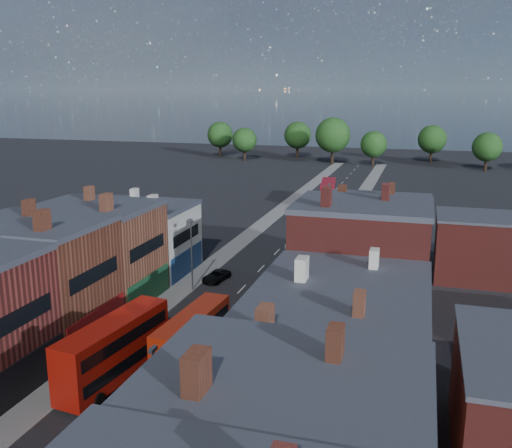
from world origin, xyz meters
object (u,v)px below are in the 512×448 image
Objects in this scene: bus_0 at (114,348)px; bus_1 at (192,337)px; ped_3 at (290,309)px; car_3 at (294,242)px; car_1 at (121,432)px; bus_2 at (328,193)px; ped_1 at (118,319)px; car_2 at (216,276)px.

bus_0 is 6.33m from bus_1.
car_3 is at bearing 23.18° from ped_3.
car_1 is (4.35, -6.89, -2.11)m from bus_0.
bus_0 is 1.12× the size of bus_1.
bus_2 is 3.62× the size of car_1.
car_1 is 1.80× the size of ped_1.
bus_0 reaches higher than car_3.
bus_1 reaches higher than ped_1.
bus_2 reaches higher than car_2.
bus_2 is 48.06m from car_2.
bus_1 is at bearing 48.15° from bus_0.
ped_3 is (5.68, -56.33, -1.67)m from bus_2.
bus_0 reaches higher than ped_3.
car_3 is (0.09, -30.01, -2.10)m from bus_2.
car_3 is (0.24, 49.12, 0.06)m from car_1.
car_3 is 34.86m from ped_1.
ped_1 is at bearing 125.71° from bus_0.
car_2 is 2.45× the size of ped_1.
car_2 is at bearing -103.88° from bus_2.
bus_0 is 42.53m from car_3.
bus_1 reaches higher than ped_3.
car_2 is at bearing -100.81° from car_3.
bus_2 is 56.64m from ped_3.
bus_1 reaches higher than car_3.
ped_1 is at bearing -99.34° from car_3.
car_2 is at bearing 99.02° from bus_0.
car_2 is 1.09× the size of car_3.
bus_1 is 68.10m from bus_2.
ped_3 reaches higher than car_1.
car_3 is 2.26× the size of ped_1.
bus_0 is 2.63× the size of car_2.
car_2 is at bearing 103.99° from car_1.
bus_1 reaches higher than car_2.
ped_3 reaches higher than car_3.
bus_0 reaches higher than bus_1.
ped_1 reaches higher than car_1.
car_1 is at bearing -97.66° from bus_2.
car_3 is (4.59, 42.23, -2.06)m from bus_0.
car_1 is (-0.16, -79.13, -2.15)m from bus_2.
car_1 is at bearing -88.68° from bus_1.
bus_2 reaches higher than car_1.
bus_2 reaches higher than car_3.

